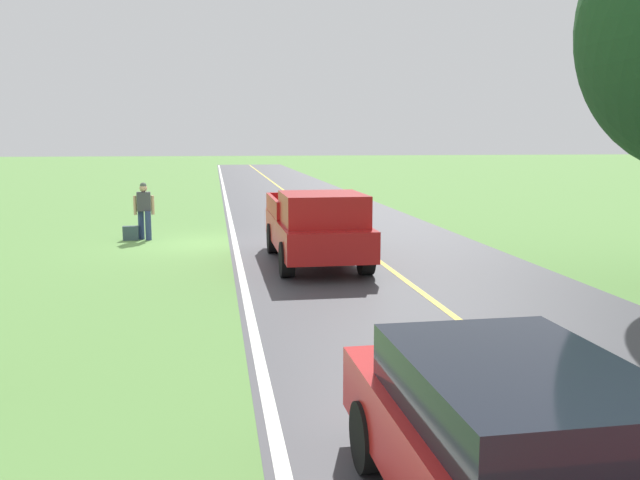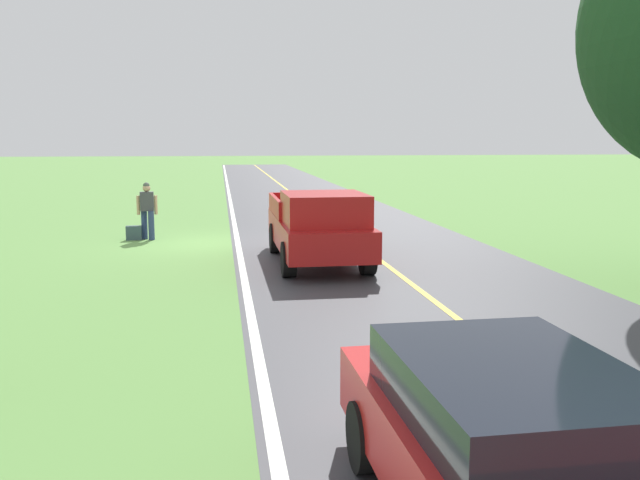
% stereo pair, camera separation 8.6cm
% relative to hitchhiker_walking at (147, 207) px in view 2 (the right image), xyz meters
% --- Properties ---
extents(ground_plane, '(200.00, 200.00, 0.00)m').
position_rel_hitchhiker_walking_xyz_m(ground_plane, '(-1.70, 1.10, -0.98)').
color(ground_plane, '#609347').
extents(road_surface, '(7.37, 120.00, 0.00)m').
position_rel_hitchhiker_walking_xyz_m(road_surface, '(-6.20, 1.10, -0.98)').
color(road_surface, '#3D3D42').
rests_on(road_surface, ground).
extents(lane_edge_line, '(0.16, 117.60, 0.00)m').
position_rel_hitchhiker_walking_xyz_m(lane_edge_line, '(-2.70, 1.10, -0.98)').
color(lane_edge_line, silver).
rests_on(lane_edge_line, ground).
extents(lane_centre_line, '(0.14, 117.60, 0.00)m').
position_rel_hitchhiker_walking_xyz_m(lane_centre_line, '(-6.20, 1.10, -0.98)').
color(lane_centre_line, gold).
rests_on(lane_centre_line, ground).
extents(hitchhiker_walking, '(0.62, 0.51, 1.75)m').
position_rel_hitchhiker_walking_xyz_m(hitchhiker_walking, '(0.00, 0.00, 0.00)').
color(hitchhiker_walking, navy).
rests_on(hitchhiker_walking, ground).
extents(suitcase_carried, '(0.47, 0.22, 0.44)m').
position_rel_hitchhiker_walking_xyz_m(suitcase_carried, '(0.42, 0.10, -0.76)').
color(suitcase_carried, '#384C56').
rests_on(suitcase_carried, ground).
extents(pickup_truck_passing, '(2.12, 5.41, 1.82)m').
position_rel_hitchhiker_walking_xyz_m(pickup_truck_passing, '(-4.58, 4.90, -0.01)').
color(pickup_truck_passing, '#B21919').
rests_on(pickup_truck_passing, ground).
extents(sedan_ahead_same_lane, '(2.00, 4.43, 1.41)m').
position_rel_hitchhiker_walking_xyz_m(sedan_ahead_same_lane, '(-4.37, 16.63, -0.23)').
color(sedan_ahead_same_lane, red).
rests_on(sedan_ahead_same_lane, ground).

